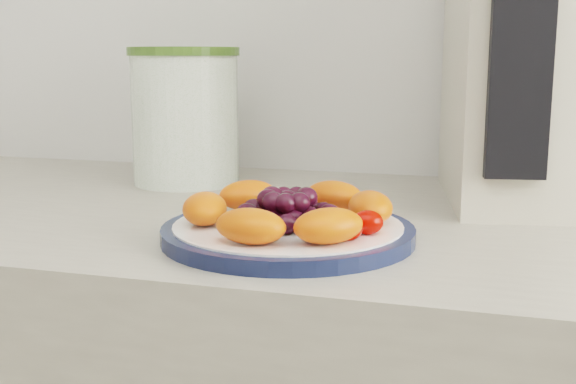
% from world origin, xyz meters
% --- Properties ---
extents(plate_rim, '(0.26, 0.26, 0.01)m').
position_xyz_m(plate_rim, '(-0.01, 1.06, 0.91)').
color(plate_rim, '#121C3C').
rests_on(plate_rim, counter).
extents(plate_face, '(0.23, 0.23, 0.02)m').
position_xyz_m(plate_face, '(-0.01, 1.06, 0.91)').
color(plate_face, white).
rests_on(plate_face, counter).
extents(canister, '(0.20, 0.20, 0.18)m').
position_xyz_m(canister, '(-0.24, 1.34, 0.99)').
color(canister, '#3D6F21').
rests_on(canister, counter).
extents(canister_lid, '(0.21, 0.21, 0.01)m').
position_xyz_m(canister_lid, '(-0.24, 1.34, 1.09)').
color(canister_lid, '#466726').
rests_on(canister_lid, canister).
extents(appliance_body, '(0.26, 0.33, 0.38)m').
position_xyz_m(appliance_body, '(0.24, 1.35, 1.09)').
color(appliance_body, beige).
rests_on(appliance_body, counter).
extents(appliance_panel, '(0.07, 0.03, 0.28)m').
position_xyz_m(appliance_panel, '(0.21, 1.19, 1.09)').
color(appliance_panel, black).
rests_on(appliance_panel, appliance_body).
extents(fruit_plate, '(0.22, 0.22, 0.04)m').
position_xyz_m(fruit_plate, '(-0.00, 1.06, 0.93)').
color(fruit_plate, '#FF450F').
rests_on(fruit_plate, plate_face).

